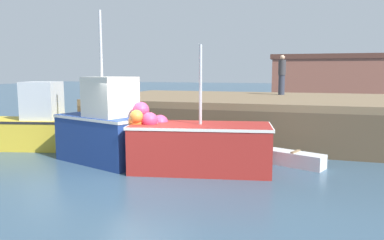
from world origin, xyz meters
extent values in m
cube|color=#334C60|center=(0.00, 0.00, -0.05)|extent=(120.00, 160.00, 0.10)
cube|color=brown|center=(2.31, 6.95, 1.62)|extent=(12.97, 7.32, 0.25)
cube|color=#4E402E|center=(2.31, 3.41, 0.75)|extent=(12.97, 0.24, 1.49)
cylinder|color=#4E402E|center=(-3.78, 3.54, 0.75)|extent=(0.40, 0.40, 1.49)
cylinder|color=#4E402E|center=(2.31, 3.54, 0.75)|extent=(0.40, 0.40, 1.49)
cylinder|color=#4E402E|center=(-1.58, 10.36, 0.75)|extent=(0.40, 0.40, 1.49)
cylinder|color=#4E402E|center=(6.20, 10.36, 0.75)|extent=(0.40, 0.40, 1.49)
cylinder|color=#4E402E|center=(-0.74, 3.54, 0.75)|extent=(6.12, 0.20, 1.39)
cube|color=gold|center=(-5.29, 1.97, 0.55)|extent=(4.11, 2.28, 1.09)
cube|color=black|center=(-5.29, 1.97, 1.04)|extent=(4.20, 2.33, 0.08)
cube|color=#B2B7BC|center=(-4.82, 2.08, 1.77)|extent=(1.41, 1.36, 1.36)
cube|color=navy|center=(-1.67, 0.95, 0.73)|extent=(3.29, 2.39, 1.47)
cube|color=silver|center=(-1.67, 0.95, 1.42)|extent=(3.36, 2.43, 0.08)
cube|color=beige|center=(-1.32, 0.83, 2.07)|extent=(1.59, 1.62, 1.20)
cylinder|color=#B7B7BC|center=(-1.67, 0.95, 3.66)|extent=(0.09, 0.09, 1.99)
cube|color=maroon|center=(1.54, 0.75, 0.68)|extent=(4.11, 2.24, 1.35)
cube|color=silver|center=(1.54, 0.75, 1.30)|extent=(4.20, 2.28, 0.08)
cylinder|color=#B7B7BC|center=(1.54, 0.75, 2.46)|extent=(0.08, 0.08, 2.21)
sphere|color=#DB3866|center=(0.25, 0.92, 1.31)|extent=(0.50, 0.50, 0.50)
sphere|color=orange|center=(-0.23, 0.32, 1.41)|extent=(0.46, 0.46, 0.46)
sphere|color=#DB3866|center=(-0.30, 0.80, 1.69)|extent=(0.49, 0.49, 0.49)
sphere|color=#EA5B70|center=(-0.40, 1.11, 1.42)|extent=(0.49, 0.49, 0.49)
sphere|color=#EA5B70|center=(0.14, 0.44, 1.34)|extent=(0.46, 0.46, 0.46)
sphere|color=#DB3866|center=(0.16, 0.38, 1.46)|extent=(0.46, 0.46, 0.46)
sphere|color=orange|center=(-0.17, 0.21, 1.57)|extent=(0.39, 0.39, 0.39)
cube|color=silver|center=(4.12, 2.12, 0.21)|extent=(1.81, 1.19, 0.42)
cube|color=#7F6647|center=(4.12, 2.12, 0.44)|extent=(0.29, 0.51, 0.04)
cylinder|color=#2D3342|center=(3.24, 8.63, 2.20)|extent=(0.29, 0.29, 0.92)
cylinder|color=#333338|center=(3.24, 8.63, 3.00)|extent=(0.34, 0.34, 0.70)
sphere|color=tan|center=(3.24, 8.63, 3.46)|extent=(0.22, 0.22, 0.22)
cube|color=brown|center=(6.19, 33.27, 2.03)|extent=(10.67, 5.71, 4.06)
cube|color=#4F2D24|center=(6.19, 33.27, 4.31)|extent=(11.09, 5.94, 0.50)
camera|label=1|loc=(4.37, -9.24, 2.84)|focal=34.90mm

